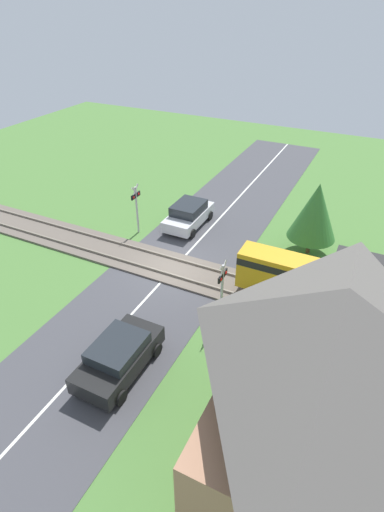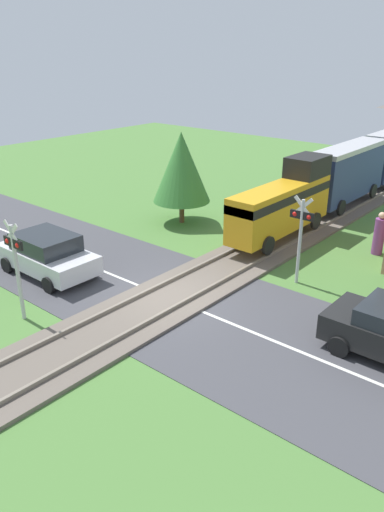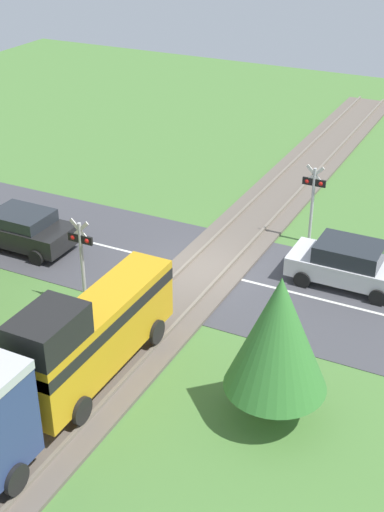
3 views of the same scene
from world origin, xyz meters
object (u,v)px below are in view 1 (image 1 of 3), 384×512
car_near_crossing (189,214)px  crossing_signal_west_approach (136,203)px  crossing_signal_east_approach (222,285)px  station_building (318,404)px  car_far_side (119,356)px  pedestrian_by_station (316,357)px

car_near_crossing → crossing_signal_west_approach: 3.51m
crossing_signal_east_approach → station_building: (5.66, 4.98, 1.68)m
crossing_signal_east_approach → station_building: bearing=41.3°
car_far_side → pedestrian_by_station: bearing=115.5°
station_building → pedestrian_by_station: (-4.50, -0.46, -2.91)m
crossing_signal_west_approach → crossing_signal_east_approach: (5.20, 7.79, 0.00)m
car_far_side → pedestrian_by_station: pedestrian_by_station is taller
station_building → pedestrian_by_station: size_ratio=4.40×
car_far_side → crossing_signal_west_approach: size_ratio=1.25×
pedestrian_by_station → car_near_crossing: bearing=-130.9°
crossing_signal_west_approach → car_near_crossing: bearing=131.6°
car_far_side → pedestrian_by_station: (-3.33, 6.98, 0.02)m
crossing_signal_west_approach → station_building: station_building is taller
crossing_signal_west_approach → pedestrian_by_station: crossing_signal_west_approach is taller
car_near_crossing → car_far_side: car_near_crossing is taller
car_near_crossing → crossing_signal_east_approach: 9.19m
crossing_signal_east_approach → pedestrian_by_station: (1.16, 4.52, -1.24)m
car_far_side → crossing_signal_east_approach: size_ratio=1.25×
crossing_signal_west_approach → pedestrian_by_station: size_ratio=1.80×
crossing_signal_east_approach → station_building: station_building is taller
car_near_crossing → crossing_signal_west_approach: size_ratio=1.27×
crossing_signal_east_approach → pedestrian_by_station: bearing=75.6°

